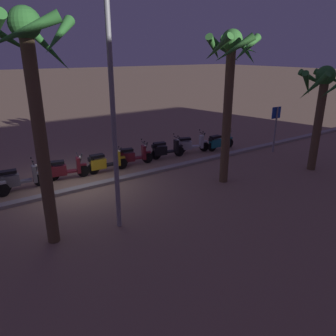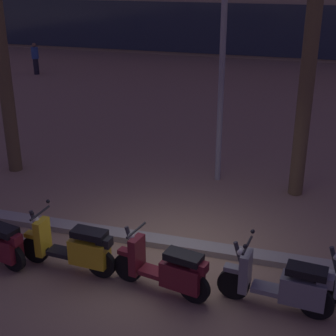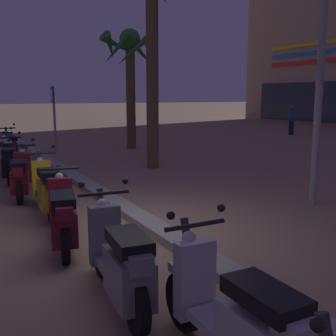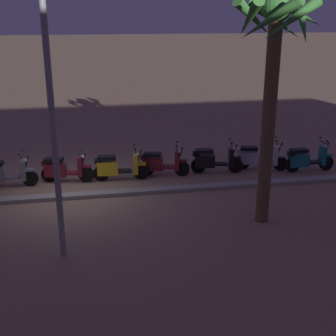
{
  "view_description": "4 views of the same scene",
  "coord_description": "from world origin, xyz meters",
  "px_view_note": "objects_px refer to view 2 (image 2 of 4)",
  "views": [
    {
      "loc": [
        3.81,
        11.88,
        5.08
      ],
      "look_at": [
        -2.34,
        2.83,
        1.15
      ],
      "focal_mm": 34.69,
      "sensor_mm": 36.0,
      "label": 1
    },
    {
      "loc": [
        2.19,
        -7.63,
        5.02
      ],
      "look_at": [
        -0.76,
        2.17,
        0.81
      ],
      "focal_mm": 53.34,
      "sensor_mm": 36.0,
      "label": 2
    },
    {
      "loc": [
        5.7,
        -2.4,
        2.07
      ],
      "look_at": [
        0.17,
        0.52,
        0.98
      ],
      "focal_mm": 44.84,
      "sensor_mm": 36.0,
      "label": 3
    },
    {
      "loc": [
        -0.65,
        13.42,
        5.37
      ],
      "look_at": [
        -2.78,
        1.6,
        1.23
      ],
      "focal_mm": 48.87,
      "sensor_mm": 36.0,
      "label": 4
    }
  ],
  "objects_px": {
    "scooter_grey_gap_after_mid": "(285,285)",
    "pedestrian_window_shopping": "(35,58)",
    "scooter_yellow_mid_rear": "(75,248)",
    "scooter_maroon_mid_front": "(168,270)"
  },
  "relations": [
    {
      "from": "scooter_maroon_mid_front",
      "to": "scooter_grey_gap_after_mid",
      "type": "distance_m",
      "value": 1.84
    },
    {
      "from": "pedestrian_window_shopping",
      "to": "scooter_grey_gap_after_mid",
      "type": "bearing_deg",
      "value": -48.67
    },
    {
      "from": "scooter_maroon_mid_front",
      "to": "scooter_grey_gap_after_mid",
      "type": "xyz_separation_m",
      "value": [
        1.84,
        0.11,
        0.01
      ]
    },
    {
      "from": "scooter_yellow_mid_rear",
      "to": "scooter_grey_gap_after_mid",
      "type": "distance_m",
      "value": 3.57
    },
    {
      "from": "scooter_grey_gap_after_mid",
      "to": "pedestrian_window_shopping",
      "type": "distance_m",
      "value": 19.7
    },
    {
      "from": "scooter_grey_gap_after_mid",
      "to": "scooter_yellow_mid_rear",
      "type": "bearing_deg",
      "value": 179.24
    },
    {
      "from": "scooter_maroon_mid_front",
      "to": "pedestrian_window_shopping",
      "type": "distance_m",
      "value": 18.63
    },
    {
      "from": "pedestrian_window_shopping",
      "to": "scooter_maroon_mid_front",
      "type": "bearing_deg",
      "value": -53.15
    },
    {
      "from": "scooter_maroon_mid_front",
      "to": "scooter_grey_gap_after_mid",
      "type": "relative_size",
      "value": 0.96
    },
    {
      "from": "scooter_yellow_mid_rear",
      "to": "pedestrian_window_shopping",
      "type": "distance_m",
      "value": 17.51
    }
  ]
}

